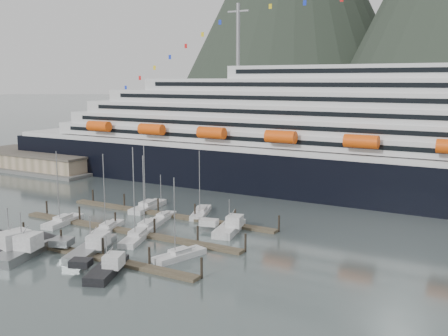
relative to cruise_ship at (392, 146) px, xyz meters
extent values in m
plane|color=#4D5B59|center=(-30.03, -54.94, -12.04)|extent=(1600.00, 1600.00, 0.00)
cube|color=black|center=(-5.03, 0.06, -8.04)|extent=(210.00, 28.00, 12.00)
cube|color=silver|center=(-5.03, 0.06, -1.54)|extent=(205.80, 27.44, 1.50)
cube|color=silver|center=(-0.03, 0.06, 1.06)|extent=(185.00, 26.00, 3.20)
cube|color=black|center=(-0.03, -12.99, 1.22)|extent=(175.75, 0.20, 1.00)
cube|color=silver|center=(1.97, 0.06, 4.26)|extent=(180.00, 25.00, 3.20)
cube|color=black|center=(1.97, -12.49, 4.42)|extent=(171.00, 0.20, 1.00)
cube|color=silver|center=(3.97, 0.06, 7.46)|extent=(172.00, 24.00, 3.20)
cube|color=black|center=(3.97, -11.99, 7.62)|extent=(163.40, 0.20, 1.00)
cube|color=silver|center=(5.97, 0.06, 10.66)|extent=(160.00, 23.00, 3.20)
cube|color=black|center=(5.97, -11.49, 10.82)|extent=(152.00, 0.20, 1.00)
cube|color=silver|center=(7.97, 0.06, 13.76)|extent=(140.00, 22.00, 3.00)
cube|color=black|center=(7.97, -10.99, 13.91)|extent=(133.00, 0.20, 1.00)
cube|color=silver|center=(9.97, 0.06, 16.76)|extent=(95.00, 20.00, 3.00)
cube|color=black|center=(9.97, -9.99, 16.91)|extent=(90.25, 0.20, 1.00)
cylinder|color=gray|center=(-40.03, 0.06, 26.26)|extent=(1.00, 1.00, 16.00)
cylinder|color=#FF530D|center=(-75.03, -14.94, 2.46)|extent=(7.00, 2.80, 2.80)
cylinder|color=#FF530D|center=(-57.03, -14.94, 2.46)|extent=(7.00, 2.80, 2.80)
cylinder|color=#FF530D|center=(-39.03, -14.94, 2.46)|extent=(7.00, 2.80, 2.80)
cylinder|color=#FF530D|center=(-21.03, -14.94, 2.46)|extent=(7.00, 2.80, 2.80)
cylinder|color=#FF530D|center=(-3.03, -14.94, 2.46)|extent=(7.00, 2.80, 2.80)
cube|color=#595956|center=(-102.03, -12.94, -11.74)|extent=(46.00, 20.00, 1.20)
cube|color=gray|center=(-102.03, -12.94, -9.54)|extent=(42.00, 16.00, 5.00)
cube|color=#595147|center=(-102.03, -12.94, -6.84)|extent=(43.00, 17.00, 0.60)
cube|color=#403729|center=(-35.03, -64.94, -11.79)|extent=(48.00, 2.00, 0.50)
cylinder|color=black|center=(-47.03, -63.84, -10.64)|extent=(0.36, 0.36, 3.20)
cylinder|color=black|center=(-38.03, -63.84, -10.64)|extent=(0.36, 0.36, 3.20)
cylinder|color=black|center=(-29.03, -63.84, -10.64)|extent=(0.36, 0.36, 3.20)
cylinder|color=black|center=(-20.03, -63.84, -10.64)|extent=(0.36, 0.36, 3.20)
cylinder|color=black|center=(-11.03, -63.84, -10.64)|extent=(0.36, 0.36, 3.20)
cube|color=#403729|center=(-35.03, -51.94, -11.79)|extent=(48.00, 2.00, 0.50)
cylinder|color=black|center=(-56.03, -50.84, -10.64)|extent=(0.36, 0.36, 3.20)
cylinder|color=black|center=(-47.03, -50.84, -10.64)|extent=(0.36, 0.36, 3.20)
cylinder|color=black|center=(-38.03, -50.84, -10.64)|extent=(0.36, 0.36, 3.20)
cylinder|color=black|center=(-29.03, -50.84, -10.64)|extent=(0.36, 0.36, 3.20)
cylinder|color=black|center=(-20.03, -50.84, -10.64)|extent=(0.36, 0.36, 3.20)
cylinder|color=black|center=(-11.03, -50.84, -10.64)|extent=(0.36, 0.36, 3.20)
cube|color=#403729|center=(-35.03, -38.94, -11.79)|extent=(48.00, 2.00, 0.50)
cylinder|color=black|center=(-56.03, -37.84, -10.64)|extent=(0.36, 0.36, 3.20)
cylinder|color=black|center=(-47.03, -37.84, -10.64)|extent=(0.36, 0.36, 3.20)
cylinder|color=black|center=(-38.03, -37.84, -10.64)|extent=(0.36, 0.36, 3.20)
cylinder|color=black|center=(-29.03, -37.84, -10.64)|extent=(0.36, 0.36, 3.20)
cylinder|color=black|center=(-20.03, -37.84, -10.64)|extent=(0.36, 0.36, 3.20)
cylinder|color=black|center=(-11.03, -37.84, -10.64)|extent=(0.36, 0.36, 3.20)
cube|color=#AFAFAF|center=(-48.60, -53.61, -11.79)|extent=(4.13, 9.71, 1.46)
cube|color=#AFAFAF|center=(-48.60, -53.61, -10.84)|extent=(2.57, 3.57, 0.84)
cylinder|color=gray|center=(-48.45, -54.54, -4.55)|extent=(0.17, 0.17, 13.10)
cube|color=#AFAFAF|center=(-38.26, -52.61, -11.79)|extent=(5.10, 9.65, 1.31)
cube|color=#AFAFAF|center=(-38.26, -52.61, -10.96)|extent=(2.76, 3.68, 0.75)
cylinder|color=gray|center=(-37.99, -53.50, -4.54)|extent=(0.15, 0.15, 13.31)
cube|color=#AFAFAF|center=(-32.29, -48.89, -11.79)|extent=(5.18, 10.42, 1.48)
cube|color=#AFAFAF|center=(-32.29, -48.89, -10.82)|extent=(2.93, 3.94, 0.85)
cylinder|color=gray|center=(-32.04, -49.86, -4.65)|extent=(0.17, 0.17, 12.88)
cube|color=#AFAFAF|center=(-30.16, -54.14, -11.79)|extent=(6.35, 11.75, 1.46)
cube|color=#AFAFAF|center=(-30.16, -54.14, -10.84)|extent=(3.30, 4.49, 0.84)
cylinder|color=gray|center=(-29.78, -55.23, -3.54)|extent=(0.17, 0.17, 15.12)
cube|color=#AFAFAF|center=(-41.85, -36.36, -11.79)|extent=(4.55, 11.62, 1.58)
cube|color=#AFAFAF|center=(-41.85, -36.36, -10.74)|extent=(2.81, 4.25, 0.91)
cylinder|color=gray|center=(-41.68, -37.48, -4.66)|extent=(0.18, 0.18, 12.72)
cube|color=#AFAFAF|center=(-34.08, -41.51, -11.79)|extent=(3.68, 8.05, 1.21)
cube|color=#AFAFAF|center=(-34.08, -41.51, -11.05)|extent=(2.21, 3.00, 0.69)
cylinder|color=gray|center=(-33.93, -42.28, -7.12)|extent=(0.14, 0.14, 8.28)
cube|color=#AFAFAF|center=(-29.52, -34.94, -11.79)|extent=(6.25, 10.66, 1.39)
cube|color=#AFAFAF|center=(-29.52, -34.94, -10.90)|extent=(3.20, 4.13, 0.80)
cylinder|color=gray|center=(-29.14, -35.91, -4.96)|extent=(0.16, 0.16, 12.36)
cube|color=#AFAFAF|center=(-18.32, -58.58, -11.79)|extent=(4.93, 9.21, 1.38)
cube|color=#AFAFAF|center=(-18.32, -58.58, -10.91)|extent=(2.75, 3.52, 0.79)
cylinder|color=gray|center=(-18.57, -59.43, -5.24)|extent=(0.16, 0.16, 11.83)
cube|color=black|center=(-42.88, -69.94, -11.69)|extent=(6.43, 15.20, 2.27)
cube|color=#AFAFAF|center=(-41.43, -70.18, -9.43)|extent=(3.85, 4.88, 2.49)
cube|color=black|center=(-41.43, -70.18, -8.53)|extent=(3.58, 4.55, 0.57)
cylinder|color=gray|center=(-42.88, -69.94, -7.51)|extent=(0.18, 0.18, 5.67)
cube|color=gray|center=(-39.95, -69.94, -11.69)|extent=(6.92, 12.53, 2.17)
cube|color=#AFAFAF|center=(-38.80, -69.63, -9.55)|extent=(3.87, 4.25, 2.38)
cube|color=black|center=(-38.80, -69.63, -8.68)|extent=(3.60, 3.96, 0.54)
cylinder|color=gray|center=(-39.95, -69.94, -7.70)|extent=(0.17, 0.17, 5.42)
cube|color=gray|center=(-31.99, -63.38, -11.69)|extent=(7.44, 13.37, 1.86)
cube|color=gray|center=(-36.65, -65.01, -10.55)|extent=(3.92, 3.74, 1.11)
cube|color=#AFAFAF|center=(-30.76, -62.96, -9.90)|extent=(3.74, 4.54, 2.04)
cube|color=black|center=(-30.76, -62.96, -9.16)|extent=(3.48, 4.23, 0.46)
cylinder|color=gray|center=(-31.99, -63.38, -8.33)|extent=(0.15, 0.15, 4.64)
cube|color=black|center=(-23.58, -68.93, -11.69)|extent=(6.59, 10.62, 1.70)
cube|color=black|center=(-27.19, -70.35, -10.68)|extent=(3.51, 3.15, 1.02)
cube|color=#AFAFAF|center=(-22.63, -68.56, -10.08)|extent=(3.34, 3.72, 1.87)
cube|color=black|center=(-22.63, -68.56, -9.40)|extent=(3.10, 3.47, 0.43)
cylinder|color=gray|center=(-23.58, -68.93, -8.64)|extent=(0.14, 0.14, 4.25)
cube|color=#AFAFAF|center=(-18.63, -42.56, -11.69)|extent=(5.39, 10.60, 1.84)
cube|color=#AFAFAF|center=(-22.39, -43.37, -10.57)|extent=(3.53, 2.84, 1.11)
cube|color=#AFAFAF|center=(-17.64, -42.34, -9.92)|extent=(3.16, 3.52, 2.03)
cube|color=black|center=(-17.64, -42.34, -9.18)|extent=(2.94, 3.28, 0.46)
cylinder|color=gray|center=(-18.63, -42.56, -8.35)|extent=(0.15, 0.15, 4.61)
camera|label=1|loc=(25.81, -121.71, 14.94)|focal=42.00mm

